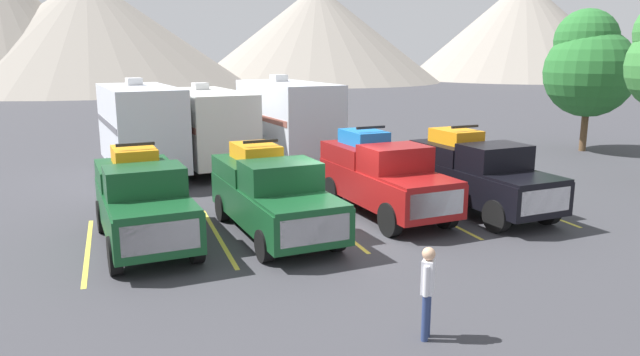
{
  "coord_description": "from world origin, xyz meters",
  "views": [
    {
      "loc": [
        -5.83,
        -14.61,
        5.02
      ],
      "look_at": [
        0.0,
        1.97,
        1.2
      ],
      "focal_mm": 32.79,
      "sensor_mm": 36.0,
      "label": 1
    }
  ],
  "objects_px": {
    "person_a": "(427,287)",
    "pickup_truck_c": "(382,175)",
    "camper_trailer_b": "(208,125)",
    "pickup_truck_b": "(271,192)",
    "camper_trailer_c": "(288,120)",
    "pickup_truck_d": "(478,173)",
    "camper_trailer_a": "(141,126)",
    "pickup_truck_a": "(143,200)"
  },
  "relations": [
    {
      "from": "pickup_truck_b",
      "to": "pickup_truck_d",
      "type": "xyz_separation_m",
      "value": [
        6.76,
        0.0,
        0.08
      ]
    },
    {
      "from": "camper_trailer_a",
      "to": "camper_trailer_b",
      "type": "bearing_deg",
      "value": 9.97
    },
    {
      "from": "camper_trailer_b",
      "to": "person_a",
      "type": "distance_m",
      "value": 16.61
    },
    {
      "from": "pickup_truck_d",
      "to": "camper_trailer_c",
      "type": "height_order",
      "value": "camper_trailer_c"
    },
    {
      "from": "camper_trailer_a",
      "to": "camper_trailer_b",
      "type": "height_order",
      "value": "camper_trailer_a"
    },
    {
      "from": "pickup_truck_c",
      "to": "camper_trailer_b",
      "type": "distance_m",
      "value": 9.74
    },
    {
      "from": "person_a",
      "to": "pickup_truck_c",
      "type": "bearing_deg",
      "value": 70.2
    },
    {
      "from": "pickup_truck_b",
      "to": "camper_trailer_c",
      "type": "bearing_deg",
      "value": 70.95
    },
    {
      "from": "camper_trailer_c",
      "to": "pickup_truck_d",
      "type": "bearing_deg",
      "value": -67.8
    },
    {
      "from": "pickup_truck_c",
      "to": "camper_trailer_b",
      "type": "xyz_separation_m",
      "value": [
        -4.02,
        8.85,
        0.69
      ]
    },
    {
      "from": "pickup_truck_a",
      "to": "pickup_truck_c",
      "type": "relative_size",
      "value": 0.96
    },
    {
      "from": "camper_trailer_b",
      "to": "camper_trailer_c",
      "type": "xyz_separation_m",
      "value": [
        3.38,
        -0.57,
        0.16
      ]
    },
    {
      "from": "camper_trailer_a",
      "to": "camper_trailer_c",
      "type": "distance_m",
      "value": 6.13
    },
    {
      "from": "pickup_truck_b",
      "to": "camper_trailer_a",
      "type": "bearing_deg",
      "value": 108.48
    },
    {
      "from": "camper_trailer_b",
      "to": "camper_trailer_a",
      "type": "bearing_deg",
      "value": -170.03
    },
    {
      "from": "pickup_truck_b",
      "to": "camper_trailer_b",
      "type": "distance_m",
      "value": 9.58
    },
    {
      "from": "person_a",
      "to": "camper_trailer_a",
      "type": "bearing_deg",
      "value": 104.02
    },
    {
      "from": "pickup_truck_b",
      "to": "camper_trailer_c",
      "type": "xyz_separation_m",
      "value": [
        3.1,
        8.97,
        0.95
      ]
    },
    {
      "from": "pickup_truck_c",
      "to": "camper_trailer_c",
      "type": "xyz_separation_m",
      "value": [
        -0.64,
        8.28,
        0.86
      ]
    },
    {
      "from": "pickup_truck_c",
      "to": "person_a",
      "type": "distance_m",
      "value": 8.17
    },
    {
      "from": "camper_trailer_a",
      "to": "pickup_truck_d",
      "type": "bearing_deg",
      "value": -42.77
    },
    {
      "from": "pickup_truck_c",
      "to": "pickup_truck_d",
      "type": "height_order",
      "value": "pickup_truck_c"
    },
    {
      "from": "pickup_truck_d",
      "to": "pickup_truck_a",
      "type": "bearing_deg",
      "value": 179.25
    },
    {
      "from": "pickup_truck_b",
      "to": "camper_trailer_b",
      "type": "bearing_deg",
      "value": 91.66
    },
    {
      "from": "pickup_truck_d",
      "to": "camper_trailer_c",
      "type": "bearing_deg",
      "value": 112.2
    },
    {
      "from": "pickup_truck_a",
      "to": "camper_trailer_c",
      "type": "height_order",
      "value": "camper_trailer_c"
    },
    {
      "from": "pickup_truck_b",
      "to": "camper_trailer_b",
      "type": "xyz_separation_m",
      "value": [
        -0.28,
        9.54,
        0.78
      ]
    },
    {
      "from": "person_a",
      "to": "pickup_truck_d",
      "type": "bearing_deg",
      "value": 50.41
    },
    {
      "from": "camper_trailer_b",
      "to": "pickup_truck_c",
      "type": "bearing_deg",
      "value": -65.56
    },
    {
      "from": "pickup_truck_a",
      "to": "person_a",
      "type": "height_order",
      "value": "pickup_truck_a"
    },
    {
      "from": "person_a",
      "to": "camper_trailer_b",
      "type": "bearing_deg",
      "value": 94.35
    },
    {
      "from": "pickup_truck_b",
      "to": "camper_trailer_a",
      "type": "relative_size",
      "value": 0.77
    },
    {
      "from": "camper_trailer_b",
      "to": "camper_trailer_c",
      "type": "relative_size",
      "value": 1.02
    },
    {
      "from": "pickup_truck_a",
      "to": "camper_trailer_a",
      "type": "xyz_separation_m",
      "value": [
        0.42,
        8.92,
        0.87
      ]
    },
    {
      "from": "pickup_truck_c",
      "to": "pickup_truck_b",
      "type": "bearing_deg",
      "value": -169.5
    },
    {
      "from": "pickup_truck_a",
      "to": "pickup_truck_c",
      "type": "distance_m",
      "value": 7.21
    },
    {
      "from": "camper_trailer_b",
      "to": "person_a",
      "type": "bearing_deg",
      "value": -85.65
    },
    {
      "from": "pickup_truck_c",
      "to": "camper_trailer_a",
      "type": "height_order",
      "value": "camper_trailer_a"
    },
    {
      "from": "camper_trailer_a",
      "to": "person_a",
      "type": "xyz_separation_m",
      "value": [
        4.01,
        -16.05,
        -1.1
      ]
    },
    {
      "from": "pickup_truck_a",
      "to": "person_a",
      "type": "bearing_deg",
      "value": -58.15
    },
    {
      "from": "pickup_truck_a",
      "to": "camper_trailer_b",
      "type": "bearing_deg",
      "value": 71.38
    },
    {
      "from": "pickup_truck_b",
      "to": "pickup_truck_c",
      "type": "xyz_separation_m",
      "value": [
        3.74,
        0.69,
        0.09
      ]
    }
  ]
}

